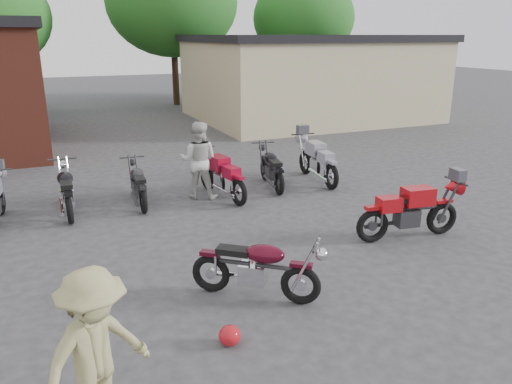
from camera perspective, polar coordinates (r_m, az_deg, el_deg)
name	(u,v)px	position (r m, az deg, el deg)	size (l,w,h in m)	color
ground	(299,299)	(7.66, 4.91, -12.08)	(90.00, 90.00, 0.00)	#333335
stucco_building	(308,80)	(23.99, 5.97, 12.61)	(10.00, 8.00, 3.50)	tan
tree_2	(173,22)	(28.75, -9.48, 18.57)	(7.04, 7.04, 8.80)	#185B1B
tree_3	(303,34)	(31.72, 5.40, 17.52)	(6.08, 6.08, 7.60)	#185B1B
vintage_motorcycle	(257,264)	(7.41, 0.15, -8.24)	(1.91, 0.63, 1.11)	#460818
sportbike	(411,208)	(9.98, 17.29, -1.79)	(2.09, 0.69, 1.21)	#B90F16
helmet	(230,335)	(6.59, -3.02, -16.05)	(0.29, 0.29, 0.27)	#AE121A
person_light	(199,160)	(11.93, -6.58, 3.61)	(0.90, 0.70, 1.85)	beige
person_tan	(96,355)	(5.18, -17.77, -17.31)	(1.15, 0.66, 1.78)	tan
row_bike_2	(66,188)	(11.69, -20.86, 0.47)	(1.99, 0.66, 1.15)	black
row_bike_3	(138,182)	(11.81, -13.33, 1.10)	(1.82, 0.60, 1.06)	#232325
row_bike_4	(221,173)	(12.01, -3.98, 2.15)	(2.06, 0.68, 1.19)	#AA0E2B
row_bike_5	(271,166)	(12.83, 1.77, 3.01)	(1.93, 0.64, 1.12)	black
row_bike_6	(317,158)	(13.42, 7.03, 3.83)	(2.16, 0.71, 1.25)	#9A9BA8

